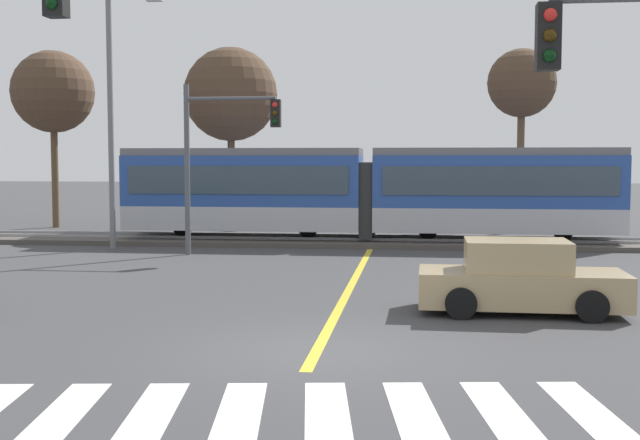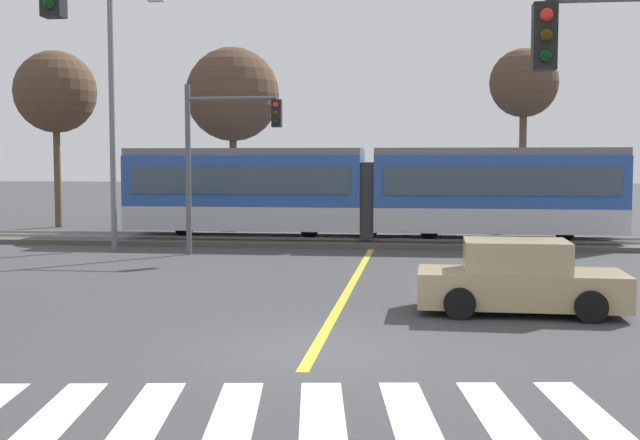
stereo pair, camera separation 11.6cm
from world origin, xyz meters
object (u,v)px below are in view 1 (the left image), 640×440
at_px(street_lamp_west, 115,105).
at_px(bare_tree_far_west, 53,92).
at_px(traffic_light_far_left, 219,144).
at_px(light_rail_tram, 368,190).
at_px(bare_tree_west, 231,95).
at_px(bare_tree_east, 522,85).
at_px(sedan_crossing, 520,279).

distance_m(street_lamp_west, bare_tree_far_west, 10.70).
relative_size(traffic_light_far_left, street_lamp_west, 0.63).
height_order(light_rail_tram, street_lamp_west, street_lamp_west).
xyz_separation_m(light_rail_tram, bare_tree_west, (-6.32, 4.53, 3.97)).
bearing_deg(bare_tree_east, bare_tree_far_west, -179.88).
height_order(sedan_crossing, bare_tree_west, bare_tree_west).
relative_size(sedan_crossing, traffic_light_far_left, 0.75).
relative_size(street_lamp_west, bare_tree_west, 1.12).
bearing_deg(light_rail_tram, bare_tree_far_west, 159.68).
relative_size(sedan_crossing, street_lamp_west, 0.47).
relative_size(sedan_crossing, bare_tree_far_west, 0.51).
bearing_deg(street_lamp_west, bare_tree_west, 72.43).
distance_m(traffic_light_far_left, bare_tree_far_west, 14.54).
bearing_deg(bare_tree_east, sedan_crossing, -96.97).
bearing_deg(street_lamp_west, light_rail_tram, 18.99).
xyz_separation_m(street_lamp_west, bare_tree_west, (2.38, 7.53, 0.93)).
height_order(traffic_light_far_left, street_lamp_west, street_lamp_west).
bearing_deg(bare_tree_west, sedan_crossing, -60.11).
xyz_separation_m(light_rail_tram, sedan_crossing, (4.00, -13.43, -1.35)).
xyz_separation_m(light_rail_tram, bare_tree_east, (6.33, 5.60, 4.37)).
bearing_deg(bare_tree_far_west, light_rail_tram, -20.32).
bearing_deg(light_rail_tram, traffic_light_far_left, -137.18).
distance_m(light_rail_tram, bare_tree_west, 8.73).
distance_m(light_rail_tram, traffic_light_far_left, 6.54).
bearing_deg(sedan_crossing, light_rail_tram, 106.60).
relative_size(light_rail_tram, bare_tree_far_west, 2.24).
relative_size(traffic_light_far_left, bare_tree_far_west, 0.69).
bearing_deg(bare_tree_west, bare_tree_east, 4.84).
distance_m(traffic_light_far_left, bare_tree_east, 15.03).
bearing_deg(sedan_crossing, bare_tree_west, 119.89).
bearing_deg(bare_tree_east, street_lamp_west, -150.24).
bearing_deg(light_rail_tram, sedan_crossing, -73.40).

